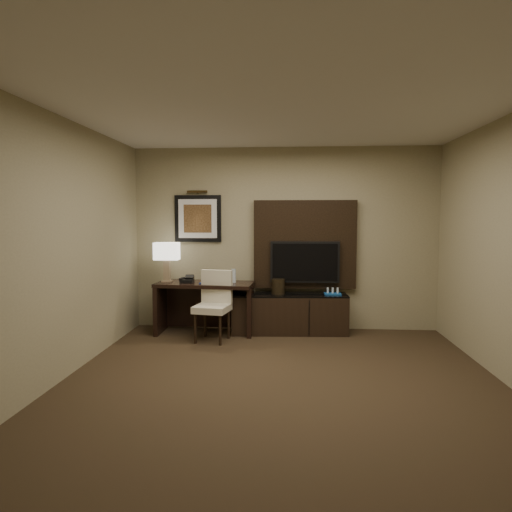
# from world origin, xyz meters

# --- Properties ---
(floor) EXTENTS (4.50, 5.00, 0.01)m
(floor) POSITION_xyz_m (0.00, 0.00, -0.01)
(floor) COLOR #2E2215
(floor) RESTS_ON ground
(ceiling) EXTENTS (4.50, 5.00, 0.01)m
(ceiling) POSITION_xyz_m (0.00, 0.00, 2.70)
(ceiling) COLOR silver
(ceiling) RESTS_ON wall_back
(wall_back) EXTENTS (4.50, 0.01, 2.70)m
(wall_back) POSITION_xyz_m (0.00, 2.50, 1.35)
(wall_back) COLOR gray
(wall_back) RESTS_ON floor
(wall_front) EXTENTS (4.50, 0.01, 2.70)m
(wall_front) POSITION_xyz_m (0.00, -2.50, 1.35)
(wall_front) COLOR gray
(wall_front) RESTS_ON floor
(wall_left) EXTENTS (0.01, 5.00, 2.70)m
(wall_left) POSITION_xyz_m (-2.25, 0.00, 1.35)
(wall_left) COLOR gray
(wall_left) RESTS_ON floor
(desk) EXTENTS (1.41, 0.69, 0.74)m
(desk) POSITION_xyz_m (-1.13, 2.10, 0.37)
(desk) COLOR black
(desk) RESTS_ON floor
(credenza) EXTENTS (1.67, 0.54, 0.57)m
(credenza) POSITION_xyz_m (0.08, 2.20, 0.28)
(credenza) COLOR black
(credenza) RESTS_ON floor
(tv_wall_panel) EXTENTS (1.50, 0.12, 1.30)m
(tv_wall_panel) POSITION_xyz_m (0.30, 2.44, 1.27)
(tv_wall_panel) COLOR black
(tv_wall_panel) RESTS_ON wall_back
(tv) EXTENTS (1.00, 0.08, 0.60)m
(tv) POSITION_xyz_m (0.30, 2.34, 1.02)
(tv) COLOR black
(tv) RESTS_ON tv_wall_panel
(artwork) EXTENTS (0.70, 0.04, 0.70)m
(artwork) POSITION_xyz_m (-1.30, 2.48, 1.65)
(artwork) COLOR black
(artwork) RESTS_ON wall_back
(picture_light) EXTENTS (0.04, 0.04, 0.30)m
(picture_light) POSITION_xyz_m (-1.30, 2.44, 2.05)
(picture_light) COLOR #3B2B13
(picture_light) RESTS_ON wall_back
(desk_chair) EXTENTS (0.52, 0.58, 0.91)m
(desk_chair) POSITION_xyz_m (-0.96, 1.68, 0.46)
(desk_chair) COLOR beige
(desk_chair) RESTS_ON floor
(table_lamp) EXTENTS (0.32, 0.19, 0.52)m
(table_lamp) POSITION_xyz_m (-1.70, 2.14, 1.00)
(table_lamp) COLOR #9A8060
(table_lamp) RESTS_ON desk
(desk_phone) EXTENTS (0.18, 0.17, 0.09)m
(desk_phone) POSITION_xyz_m (-1.38, 2.06, 0.78)
(desk_phone) COLOR black
(desk_phone) RESTS_ON desk
(blue_folder) EXTENTS (0.29, 0.34, 0.02)m
(blue_folder) POSITION_xyz_m (-1.04, 2.05, 0.75)
(blue_folder) COLOR navy
(blue_folder) RESTS_ON desk
(book) EXTENTS (0.15, 0.10, 0.22)m
(book) POSITION_xyz_m (-0.97, 2.09, 0.85)
(book) COLOR tan
(book) RESTS_ON desk
(water_bottle) EXTENTS (0.08, 0.08, 0.20)m
(water_bottle) POSITION_xyz_m (-0.72, 2.12, 0.84)
(water_bottle) COLOR silver
(water_bottle) RESTS_ON desk
(ice_bucket) EXTENTS (0.23, 0.23, 0.22)m
(ice_bucket) POSITION_xyz_m (-0.08, 2.22, 0.68)
(ice_bucket) COLOR black
(ice_bucket) RESTS_ON credenza
(minibar_tray) EXTENTS (0.24, 0.15, 0.09)m
(minibar_tray) POSITION_xyz_m (0.70, 2.21, 0.61)
(minibar_tray) COLOR #175198
(minibar_tray) RESTS_ON credenza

